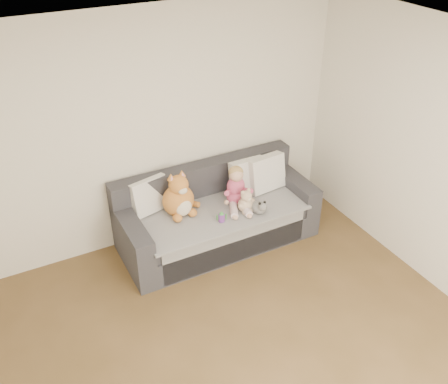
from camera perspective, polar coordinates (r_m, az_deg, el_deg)
name	(u,v)px	position (r m, az deg, el deg)	size (l,w,h in m)	color
room_shell	(242,243)	(3.68, 2.07, -5.84)	(5.00, 5.00, 5.00)	brown
sofa	(216,217)	(5.67, -0.90, -2.85)	(2.20, 0.94, 0.85)	#2D2D32
cushion_left	(149,195)	(5.44, -8.59, -0.39)	(0.45, 0.28, 0.40)	silver
cushion_right_back	(248,176)	(5.73, 2.75, 1.86)	(0.43, 0.19, 0.40)	silver
cushion_right_front	(266,173)	(5.78, 4.86, 2.15)	(0.47, 0.25, 0.43)	silver
toddler	(237,189)	(5.48, 1.45, 0.30)	(0.32, 0.47, 0.46)	#BE4372
plush_cat	(179,198)	(5.35, -5.16, -0.69)	(0.43, 0.38, 0.53)	#BB6229
teddy_bear	(246,202)	(5.42, 2.53, -1.20)	(0.22, 0.17, 0.28)	tan
plush_cow	(259,207)	(5.41, 4.06, -1.74)	(0.15, 0.23, 0.19)	white
sippy_cup	(222,216)	(5.28, -0.28, -2.80)	(0.11, 0.09, 0.12)	purple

